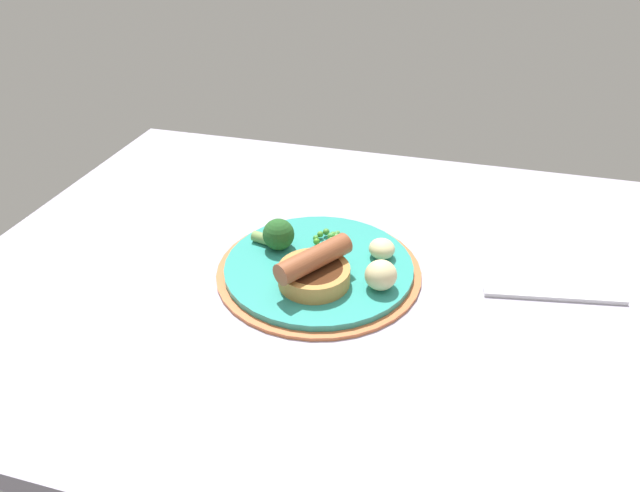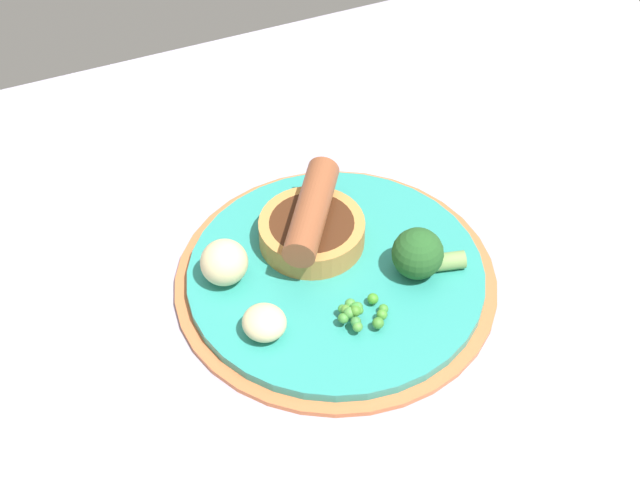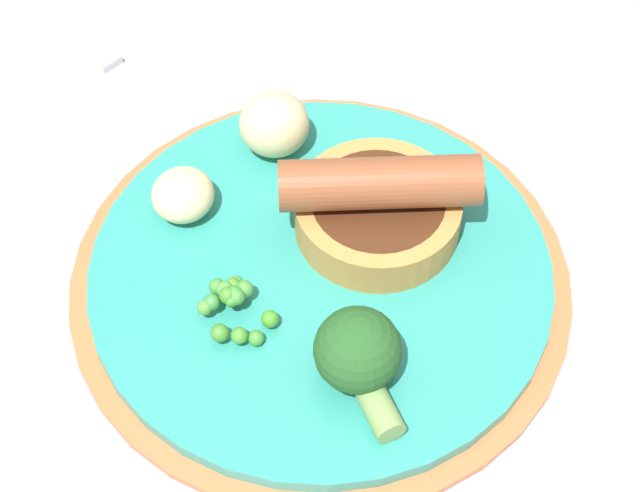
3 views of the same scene
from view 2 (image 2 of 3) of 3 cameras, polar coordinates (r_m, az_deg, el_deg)
name	(u,v)px [view 2 (image 2 of 3)]	position (r cm, az deg, el deg)	size (l,w,h in cm)	color
dining_table	(282,328)	(92.30, -2.04, -4.38)	(110.00, 80.00, 3.00)	#9E99AD
dinner_plate	(336,280)	(93.09, 0.85, -1.81)	(28.13, 28.13, 1.40)	#CC6B3D
sausage_pudding	(312,226)	(93.62, -0.44, 1.10)	(9.39, 10.79, 5.27)	#BC8442
pea_pile	(359,312)	(88.28, 2.09, -3.57)	(4.54, 3.65, 1.88)	#47963C
broccoli_floret_near	(420,254)	(91.46, 5.35, -0.43)	(6.58, 4.50, 4.50)	#235623
potato_chunk_0	(224,262)	(91.02, -5.13, -0.87)	(4.19, 4.09, 3.91)	beige
potato_chunk_1	(264,323)	(87.23, -2.99, -4.10)	(3.71, 3.59, 2.68)	beige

